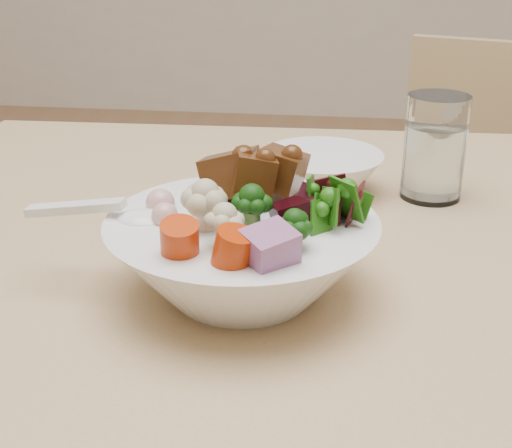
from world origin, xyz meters
name	(u,v)px	position (x,y,z in m)	size (l,w,h in m)	color
chair_far	(482,242)	(0.26, 0.52, 0.44)	(0.45, 0.45, 0.78)	tan
food_bowl	(245,251)	(-0.07, -0.17, 0.73)	(0.22, 0.22, 0.12)	white
soup_spoon	(125,217)	(-0.17, -0.18, 0.75)	(0.13, 0.04, 0.02)	white
water_glass	(434,152)	(0.10, 0.07, 0.74)	(0.07, 0.07, 0.11)	white
side_bowl	(322,173)	(-0.02, 0.07, 0.71)	(0.14, 0.14, 0.05)	white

